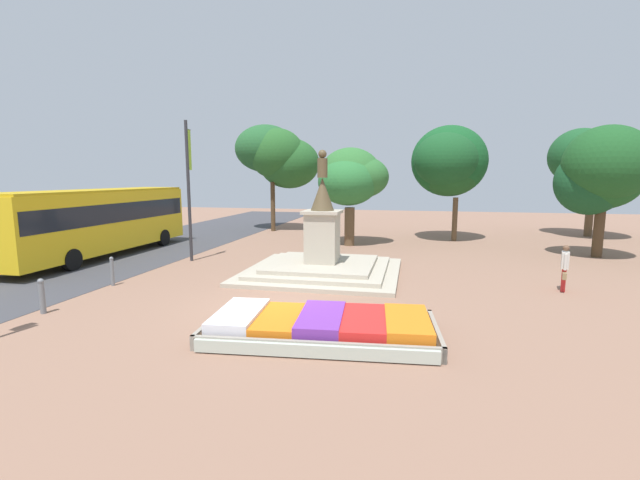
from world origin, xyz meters
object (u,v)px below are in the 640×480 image
object	(u,v)px
flower_planter	(321,327)
city_bus	(99,218)
banner_pole	(189,187)
statue_monument	(322,256)
kerb_bollard_mid_a	(42,295)
pedestrian_with_handbag	(565,266)
kerb_bollard_mid_b	(112,271)

from	to	relation	value
flower_planter	city_bus	xyz separation A→B (m)	(-12.55, 7.98, 1.60)
banner_pole	city_bus	bearing A→B (deg)	179.62
statue_monument	kerb_bollard_mid_a	bearing A→B (deg)	-134.80
kerb_bollard_mid_a	statue_monument	bearing A→B (deg)	45.20
city_bus	pedestrian_with_handbag	distance (m)	19.72
city_bus	flower_planter	bearing A→B (deg)	-32.46
flower_planter	kerb_bollard_mid_b	xyz separation A→B (m)	(-8.18, 3.18, 0.29)
statue_monument	kerb_bollard_mid_a	xyz separation A→B (m)	(-6.57, -6.61, -0.15)
banner_pole	pedestrian_with_handbag	size ratio (longest dim) A/B	3.98
flower_planter	statue_monument	size ratio (longest dim) A/B	0.95
statue_monument	kerb_bollard_mid_b	world-z (taller)	statue_monument
flower_planter	banner_pole	world-z (taller)	banner_pole
statue_monument	banner_pole	distance (m)	7.03
city_bus	kerb_bollard_mid_b	distance (m)	6.62
flower_planter	statue_monument	bearing A→B (deg)	101.81
flower_planter	statue_monument	world-z (taller)	statue_monument
city_bus	kerb_bollard_mid_b	world-z (taller)	city_bus
statue_monument	pedestrian_with_handbag	xyz separation A→B (m)	(8.41, -0.95, 0.20)
kerb_bollard_mid_a	pedestrian_with_handbag	bearing A→B (deg)	20.71
statue_monument	kerb_bollard_mid_b	xyz separation A→B (m)	(-6.79, -3.48, -0.14)
banner_pole	kerb_bollard_mid_b	xyz separation A→B (m)	(-0.41, -4.77, -2.79)
city_bus	pedestrian_with_handbag	bearing A→B (deg)	-6.63
statue_monument	city_bus	world-z (taller)	statue_monument
flower_planter	pedestrian_with_handbag	bearing A→B (deg)	39.13
statue_monument	pedestrian_with_handbag	world-z (taller)	statue_monument
banner_pole	statue_monument	bearing A→B (deg)	-11.43
pedestrian_with_handbag	kerb_bollard_mid_b	bearing A→B (deg)	-170.56
pedestrian_with_handbag	kerb_bollard_mid_b	distance (m)	15.41
statue_monument	kerb_bollard_mid_b	distance (m)	7.63
statue_monument	kerb_bollard_mid_b	size ratio (longest dim) A/B	5.77
flower_planter	statue_monument	distance (m)	6.82
kerb_bollard_mid_b	city_bus	bearing A→B (deg)	132.27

